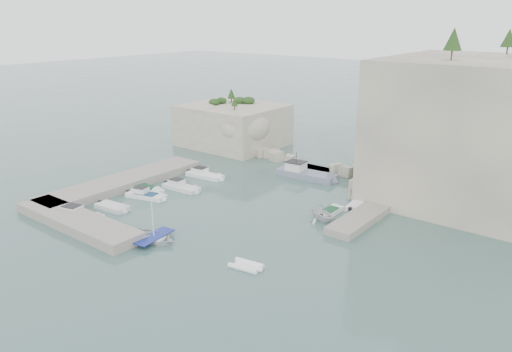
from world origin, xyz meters
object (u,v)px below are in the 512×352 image
Objects in this scene: motorboat_e at (112,209)px; tender_east_b at (330,214)px; tender_east_a at (322,220)px; motorboat_d at (146,198)px; rowboat at (154,241)px; inflatable_dinghy at (246,267)px; motorboat_b at (181,190)px; work_boat at (306,178)px; motorboat_a at (205,177)px; motorboat_c at (146,191)px; tender_east_c at (356,207)px; motorboat_f at (79,218)px; tender_east_d at (365,203)px.

motorboat_e is 25.44m from tender_east_b.
tender_east_b is at bearing 20.54° from tender_east_a.
motorboat_d is at bearing 83.22° from motorboat_e.
rowboat reaches higher than tender_east_b.
motorboat_d is 1.78× the size of inflatable_dinghy.
motorboat_d is (-1.19, -4.91, 0.00)m from motorboat_b.
work_boat is at bearing -9.64° from rowboat.
inflatable_dinghy is 13.65m from tender_east_a.
motorboat_e is 24.43m from tender_east_a.
work_boat is (11.31, 8.70, 0.00)m from motorboat_a.
motorboat_b reaches higher than motorboat_c.
tender_east_a is 6.15m from tender_east_c.
motorboat_c is at bearing 152.75° from inflatable_dinghy.
motorboat_d is 22.86m from tender_east_b.
tender_east_a is (22.90, 5.73, 0.00)m from motorboat_c.
motorboat_b is 22.96m from inflatable_dinghy.
motorboat_a is at bearing -146.44° from work_boat.
motorboat_b is at bearing 48.93° from motorboat_c.
inflatable_dinghy is (21.23, -16.89, 0.00)m from motorboat_a.
tender_east_a reaches higher than motorboat_a.
tender_east_c is at bearing 34.26° from motorboat_e.
motorboat_f is 30.77m from work_boat.
motorboat_b and motorboat_f have the same top height.
tender_east_a is at bearing 82.74° from inflatable_dinghy.
rowboat is 25.78m from tender_east_d.
rowboat is (9.20, -12.61, 0.00)m from motorboat_b.
tender_east_d reaches higher than motorboat_e.
motorboat_a is 1.41× the size of tender_east_d.
tender_east_d reaches higher than motorboat_f.
motorboat_c reaches higher than inflatable_dinghy.
motorboat_c is 1.31× the size of tender_east_b.
motorboat_d is at bearing 125.12° from tender_east_a.
motorboat_a is at bearing 75.36° from motorboat_f.
motorboat_e is 28.85m from tender_east_c.
motorboat_c is at bearing -130.87° from work_boat.
tender_east_d reaches higher than tender_east_b.
motorboat_e is at bearing -96.05° from motorboat_a.
motorboat_f is at bearing -98.42° from motorboat_a.
tender_east_b is at bearing 9.39° from motorboat_b.
rowboat is 24.15m from tender_east_c.
motorboat_e is 30.17m from tender_east_d.
work_boat is at bearing 44.32° from tender_east_b.
tender_east_d is at bearing 36.42° from motorboat_e.
inflatable_dinghy is (21.36, -1.33, 0.00)m from motorboat_e.
motorboat_a is 1.37× the size of motorboat_e.
motorboat_e and tender_east_b have the same top height.
inflatable_dinghy is (22.21, 2.61, 0.00)m from motorboat_f.
tender_east_c is (24.05, 11.77, 0.00)m from motorboat_c.
work_boat reaches higher than motorboat_a.
motorboat_c is at bearing 109.01° from tender_east_c.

